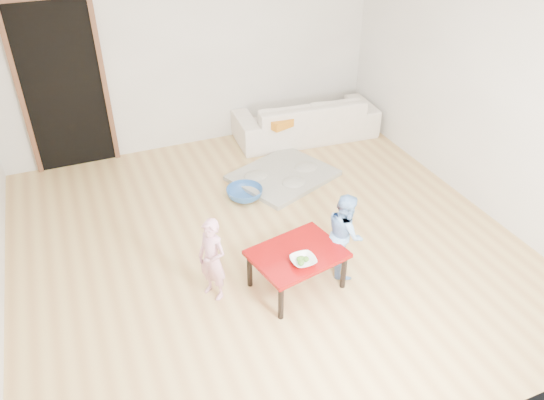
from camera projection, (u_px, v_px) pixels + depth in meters
floor at (265, 242)px, 5.51m from camera, size 5.00×5.00×0.01m
back_wall at (191, 49)px, 6.72m from camera, size 5.00×0.02×2.60m
right_wall at (483, 89)px, 5.59m from camera, size 0.02×5.00×2.60m
doorway at (63, 88)px, 6.35m from camera, size 1.02×0.08×2.11m
sofa at (306, 118)px, 7.40m from camera, size 2.02×0.92×0.57m
cushion at (280, 120)px, 7.00m from camera, size 0.51×0.48×0.11m
red_table at (297, 269)px, 4.85m from camera, size 0.91×0.75×0.40m
bowl at (303, 261)px, 4.60m from camera, size 0.22×0.22×0.05m
broccoli at (303, 261)px, 4.60m from camera, size 0.12×0.12×0.06m
child_pink at (212, 260)px, 4.64m from camera, size 0.32×0.36×0.82m
child_blue at (345, 233)px, 4.94m from camera, size 0.42×0.48×0.84m
basin at (245, 194)px, 6.17m from camera, size 0.42×0.42×0.13m
blanket at (283, 175)px, 6.59m from camera, size 1.42×1.32×0.06m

